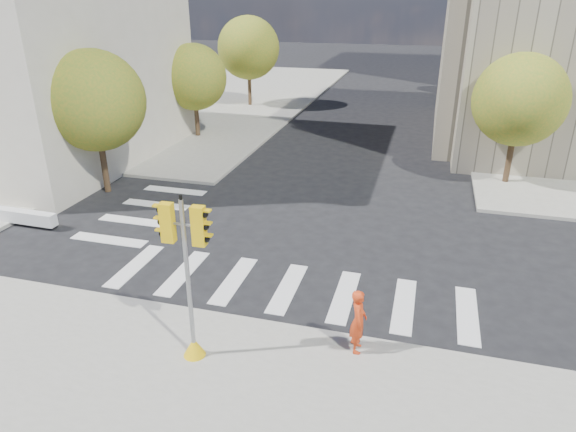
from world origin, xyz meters
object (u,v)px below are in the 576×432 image
Objects in this scene: traffic_signal at (189,293)px; photographer at (358,321)px; lamp_far at (497,49)px; lamp_near at (522,76)px.

photographer is (3.91, 1.31, -0.96)m from traffic_signal.
lamp_far is 33.26m from photographer.
lamp_near is at bearing -24.51° from photographer.
lamp_near and lamp_far have the same top height.
traffic_signal is (-9.45, -33.91, -2.60)m from lamp_far.
lamp_near is 14.00m from lamp_far.
photographer is at bearing -99.64° from lamp_far.
lamp_far is (0.00, 14.00, 0.00)m from lamp_near.
lamp_near is 1.00× the size of lamp_far.
photographer is (-5.54, -18.60, -3.56)m from lamp_near.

